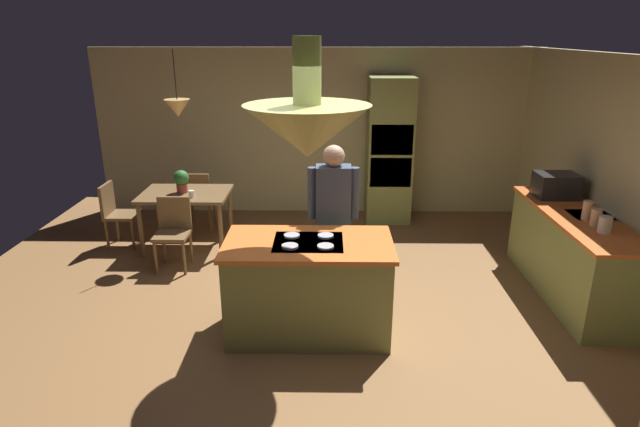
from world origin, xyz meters
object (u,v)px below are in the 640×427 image
Objects in this scene: cup_on_table at (192,194)px; canister_flour at (605,225)px; potted_plant_on_table at (181,180)px; canister_sugar at (596,218)px; oven_tower at (389,151)px; canister_tea at (588,211)px; chair_facing_island at (173,228)px; microwave_on_counter at (556,185)px; chair_at_corner at (116,211)px; kitchen_island at (309,287)px; dining_table at (186,200)px; chair_by_back_wall at (198,197)px; person_at_island at (333,213)px.

canister_flour is at bearing -20.16° from cup_on_table.
potted_plant_on_table is 4.87m from canister_sugar.
oven_tower reaches higher than canister_sugar.
oven_tower reaches higher than canister_tea.
microwave_on_counter reaches higher than chair_facing_island.
chair_at_corner is at bearing -163.05° from oven_tower.
microwave_on_counter is at bearing 90.00° from canister_tea.
kitchen_island is 8.83× the size of canister_sugar.
canister_flour is 0.35× the size of microwave_on_counter.
microwave_on_counter is (4.58, -0.68, 0.14)m from potted_plant_on_table.
oven_tower is 2.48× the size of chair_at_corner.
potted_plant_on_table is at bearing 129.57° from cup_on_table.
oven_tower is 3.06m from potted_plant_on_table.
canister_sugar is (4.40, -1.44, 0.22)m from cup_on_table.
dining_table is 4.61m from microwave_on_counter.
canister_sugar reaches higher than chair_facing_island.
person_at_island is at bearing 133.65° from chair_by_back_wall.
cup_on_table is 0.20× the size of microwave_on_counter.
microwave_on_counter is at bearing 90.00° from canister_sugar.
oven_tower is 3.13m from canister_tea.
microwave_on_counter is (0.00, 0.97, 0.05)m from canister_sugar.
person_at_island is 18.77× the size of cup_on_table.
canister_sugar is at bearing -106.67° from chair_at_corner.
chair_by_back_wall is at bearing 86.55° from potted_plant_on_table.
cup_on_table is 4.69m from canister_flour.
cup_on_table is 0.45× the size of canister_tea.
dining_table is 0.27m from potted_plant_on_table.
canister_flour is (4.54, -2.46, 0.51)m from chair_by_back_wall.
dining_table is 0.66m from chair_facing_island.
canister_flour reaches higher than dining_table.
canister_tea reaches higher than canister_flour.
chair_facing_island is 4.64m from canister_tea.
chair_by_back_wall is 1.14m from chair_at_corner.
kitchen_island is 3.38m from chair_at_corner.
chair_by_back_wall is 0.91m from cup_on_table.
kitchen_island reaches higher than chair_facing_island.
kitchen_island is 17.42× the size of cup_on_table.
canister_tea is (5.49, -1.46, 0.53)m from chair_at_corner.
chair_at_corner is 5.81m from canister_flour.
potted_plant_on_table is 1.69× the size of canister_sugar.
person_at_island is (0.24, 0.71, 0.50)m from kitchen_island.
canister_sugar is (5.49, -1.64, 0.52)m from chair_at_corner.
chair_by_back_wall is at bearing 133.65° from person_at_island.
canister_sugar is at bearing 90.00° from canister_flour.
kitchen_island is at bearing -128.39° from chair_at_corner.
chair_facing_island is (-1.94, 0.76, -0.47)m from person_at_island.
cup_on_table is at bearing 159.84° from canister_flour.
chair_facing_island is at bearing 165.36° from canister_flour.
kitchen_island is 1.80× the size of chair_at_corner.
chair_facing_island is 4.72m from canister_flour.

